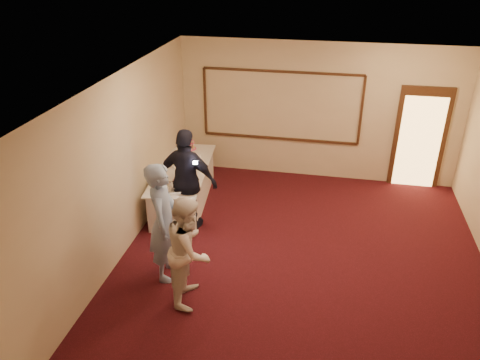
% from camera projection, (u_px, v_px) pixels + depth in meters
% --- Properties ---
extents(floor, '(7.00, 7.00, 0.00)m').
position_uv_depth(floor, '(300.00, 268.00, 7.67)').
color(floor, black).
rests_on(floor, ground).
extents(room_walls, '(6.04, 7.04, 3.02)m').
position_uv_depth(room_walls, '(309.00, 155.00, 6.75)').
color(room_walls, beige).
rests_on(room_walls, floor).
extents(wall_molding, '(3.45, 0.04, 1.55)m').
position_uv_depth(wall_molding, '(281.00, 106.00, 10.11)').
color(wall_molding, '#381C11').
rests_on(wall_molding, room_walls).
extents(doorway, '(1.05, 0.07, 2.20)m').
position_uv_depth(doorway, '(420.00, 139.00, 9.82)').
color(doorway, '#381C11').
rests_on(doorway, floor).
extents(buffet_table, '(1.23, 2.59, 0.77)m').
position_uv_depth(buffet_table, '(184.00, 185.00, 9.43)').
color(buffet_table, silver).
rests_on(buffet_table, floor).
extents(pavlova_tray, '(0.45, 0.51, 0.17)m').
position_uv_depth(pavlova_tray, '(178.00, 186.00, 8.43)').
color(pavlova_tray, '#BABBC1').
rests_on(pavlova_tray, buffet_table).
extents(cupcake_stand, '(0.27, 0.27, 0.39)m').
position_uv_depth(cupcake_stand, '(190.00, 143.00, 10.06)').
color(cupcake_stand, '#F04A7F').
rests_on(cupcake_stand, buffet_table).
extents(plate_stack_a, '(0.17, 0.17, 0.14)m').
position_uv_depth(plate_stack_a, '(177.00, 164.00, 9.25)').
color(plate_stack_a, white).
rests_on(plate_stack_a, buffet_table).
extents(plate_stack_b, '(0.18, 0.18, 0.15)m').
position_uv_depth(plate_stack_b, '(198.00, 157.00, 9.55)').
color(plate_stack_b, white).
rests_on(plate_stack_b, buffet_table).
extents(tart, '(0.25, 0.25, 0.05)m').
position_uv_depth(tart, '(190.00, 174.00, 8.98)').
color(tart, white).
rests_on(tart, buffet_table).
extents(man, '(0.56, 0.77, 1.95)m').
position_uv_depth(man, '(164.00, 222.00, 7.09)').
color(man, '#839CC9').
rests_on(man, floor).
extents(woman, '(0.71, 0.88, 1.69)m').
position_uv_depth(woman, '(189.00, 250.00, 6.67)').
color(woman, white).
rests_on(woman, floor).
extents(guest, '(1.19, 0.65, 1.93)m').
position_uv_depth(guest, '(188.00, 181.00, 8.34)').
color(guest, black).
rests_on(guest, floor).
extents(camera_flash, '(0.08, 0.06, 0.05)m').
position_uv_depth(camera_flash, '(195.00, 163.00, 7.87)').
color(camera_flash, white).
rests_on(camera_flash, guest).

